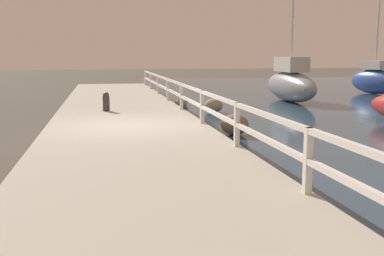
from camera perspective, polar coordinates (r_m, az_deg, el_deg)
ground_plane at (r=12.13m, az=-8.13°, el=-1.22°), size 120.00×120.00×0.00m
dock_walkway at (r=12.10m, az=-8.15°, el=-0.44°), size 4.26×36.00×0.33m
railing at (r=12.27m, az=1.29°, el=3.49°), size 0.10×32.50×0.90m
boulder_water_edge at (r=20.01m, az=-1.16°, el=3.45°), size 0.45×0.40×0.34m
boulder_mid_strip at (r=12.41m, az=5.44°, el=0.44°), size 0.78×0.70×0.58m
boulder_downstream at (r=18.86m, az=-1.42°, el=3.15°), size 0.49×0.44×0.37m
boulder_upstream at (r=17.21m, az=2.73°, el=2.84°), size 0.72×0.65×0.54m
mooring_bollard at (r=15.25m, az=-10.85°, el=3.31°), size 0.23×0.23×0.64m
sailboat_blue at (r=27.69m, az=22.17°, el=5.70°), size 1.62×3.82×6.80m
sailboat_gray at (r=21.96m, az=12.38°, el=5.54°), size 1.67×5.56×5.45m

